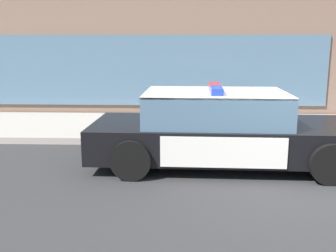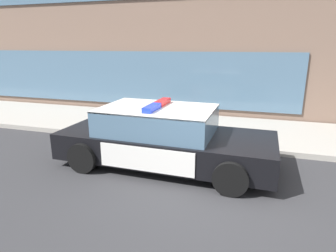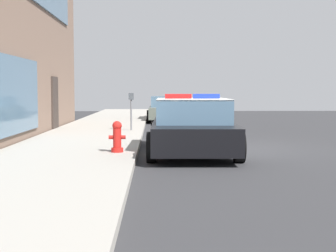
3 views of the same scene
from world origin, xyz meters
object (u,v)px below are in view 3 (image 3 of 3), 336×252
Objects in this scene: police_cruiser at (192,126)px; fire_hydrant at (117,137)px; parking_meter at (131,104)px; car_down_street at (167,109)px.

fire_hydrant is (-0.87, 1.80, -0.18)m from police_cruiser.
car_down_street is at bearing -11.42° from parking_meter.
police_cruiser is 3.68× the size of parking_meter.
parking_meter reaches higher than fire_hydrant.
parking_meter is (-7.45, 1.51, 0.45)m from car_down_street.
police_cruiser is at bearing -177.74° from car_down_street.
car_down_street is 3.52× the size of parking_meter.
police_cruiser reaches higher than car_down_street.
fire_hydrant is at bearing 174.69° from car_down_street.
parking_meter is at bearing 19.57° from police_cruiser.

